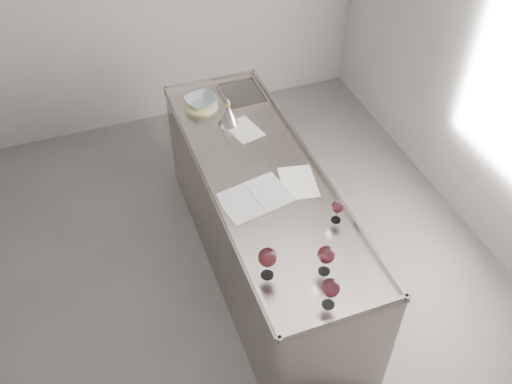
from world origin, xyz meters
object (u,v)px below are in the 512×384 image
object	(u,v)px
wine_funnel	(228,116)
wine_glass_right	(326,255)
counter	(263,223)
wine_glass_left	(267,258)
ceramic_bowl	(201,101)
wine_glass_middle	(331,289)
notebook	(255,198)
wine_glass_small	(338,207)

from	to	relation	value
wine_funnel	wine_glass_right	bearing A→B (deg)	-87.28
counter	wine_funnel	size ratio (longest dim) A/B	10.62
wine_glass_left	ceramic_bowl	bearing A→B (deg)	86.21
wine_glass_middle	wine_glass_right	xyz separation A→B (m)	(0.07, 0.21, -0.00)
wine_glass_middle	wine_glass_left	bearing A→B (deg)	128.29
counter	notebook	distance (m)	0.53
counter	notebook	xyz separation A→B (m)	(-0.13, -0.19, 0.47)
wine_glass_small	notebook	xyz separation A→B (m)	(-0.40, 0.35, -0.10)
wine_glass_right	ceramic_bowl	distance (m)	1.77
wine_glass_right	wine_glass_left	bearing A→B (deg)	164.47
wine_glass_right	ceramic_bowl	world-z (taller)	wine_glass_right
wine_glass_left	wine_glass_middle	bearing A→B (deg)	-51.71
notebook	wine_funnel	distance (m)	0.81
wine_glass_left	wine_glass_small	distance (m)	0.60
ceramic_bowl	wine_glass_small	bearing A→B (deg)	-73.13
wine_glass_small	wine_funnel	distance (m)	1.19
wine_glass_left	wine_glass_middle	xyz separation A→B (m)	(0.23, -0.30, -0.01)
notebook	wine_glass_right	bearing A→B (deg)	-87.52
ceramic_bowl	wine_funnel	bearing A→B (deg)	-65.32
wine_glass_right	wine_funnel	world-z (taller)	wine_funnel
wine_glass_left	wine_funnel	world-z (taller)	wine_funnel
wine_glass_middle	wine_funnel	distance (m)	1.70
counter	wine_glass_left	distance (m)	1.03
notebook	ceramic_bowl	size ratio (longest dim) A/B	2.12
wine_glass_middle	wine_funnel	xyz separation A→B (m)	(0.00, 1.69, -0.07)
wine_glass_left	wine_glass_small	size ratio (longest dim) A/B	1.33
wine_glass_middle	counter	bearing A→B (deg)	87.78
wine_glass_left	wine_glass_middle	distance (m)	0.38
notebook	wine_glass_small	bearing A→B (deg)	-52.03
notebook	ceramic_bowl	bearing A→B (deg)	80.93
wine_glass_small	wine_funnel	bearing A→B (deg)	104.88
notebook	wine_funnel	xyz separation A→B (m)	(0.09, 0.80, 0.06)
notebook	ceramic_bowl	distance (m)	1.08
counter	ceramic_bowl	world-z (taller)	ceramic_bowl
wine_glass_small	wine_funnel	size ratio (longest dim) A/B	0.68
wine_glass_right	counter	bearing A→B (deg)	92.16
wine_glass_left	wine_glass_middle	size ratio (longest dim) A/B	1.05
wine_glass_right	notebook	world-z (taller)	wine_glass_right
wine_glass_left	wine_funnel	distance (m)	1.42
counter	notebook	size ratio (longest dim) A/B	4.96
wine_glass_middle	wine_glass_small	distance (m)	0.63
counter	wine_glass_small	xyz separation A→B (m)	(0.27, -0.54, 0.58)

